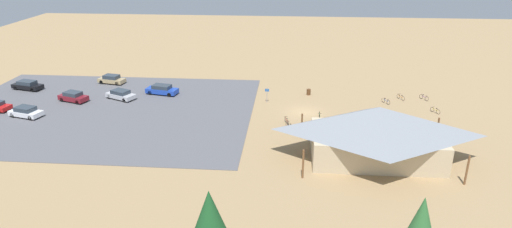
{
  "coord_description": "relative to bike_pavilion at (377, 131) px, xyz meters",
  "views": [
    {
      "loc": [
        1.95,
        56.74,
        22.11
      ],
      "look_at": [
        6.27,
        4.21,
        1.2
      ],
      "focal_mm": 31.17,
      "sensor_mm": 36.0,
      "label": 1
    }
  ],
  "objects": [
    {
      "name": "bike_pavilion",
      "position": [
        0.0,
        0.0,
        0.0
      ],
      "size": [
        15.91,
        9.9,
        5.95
      ],
      "color": "#C6B28E",
      "rests_on": "ground"
    },
    {
      "name": "car_maroon_near_entry",
      "position": [
        40.57,
        -14.69,
        -2.54
      ],
      "size": [
        4.6,
        3.05,
        1.45
      ],
      "color": "maroon",
      "rests_on": "parking_lot_asphalt"
    },
    {
      "name": "pine_far_west",
      "position": [
        0.67,
        19.14,
        1.64
      ],
      "size": [
        2.6,
        2.6,
        7.18
      ],
      "color": "brown",
      "rests_on": "ground"
    },
    {
      "name": "bicycle_black_mid_cluster",
      "position": [
        9.22,
        -7.17,
        -2.93
      ],
      "size": [
        0.95,
        1.51,
        0.86
      ],
      "color": "black",
      "rests_on": "ground"
    },
    {
      "name": "bicycle_purple_yard_front",
      "position": [
        -10.34,
        -19.68,
        -2.94
      ],
      "size": [
        0.93,
        1.54,
        0.77
      ],
      "color": "black",
      "rests_on": "ground"
    },
    {
      "name": "visitor_crossing_yard",
      "position": [
        -3.66,
        -8.0,
        -2.4
      ],
      "size": [
        0.38,
        0.4,
        1.73
      ],
      "color": "#2D3347",
      "rests_on": "ground"
    },
    {
      "name": "bicycle_blue_back_row",
      "position": [
        -4.46,
        -17.58,
        -2.94
      ],
      "size": [
        0.91,
        1.53,
        0.79
      ],
      "color": "black",
      "rests_on": "ground"
    },
    {
      "name": "car_black_front_row",
      "position": [
        50.24,
        -19.35,
        -2.56
      ],
      "size": [
        5.06,
        2.84,
        1.41
      ],
      "color": "black",
      "rests_on": "parking_lot_asphalt"
    },
    {
      "name": "pine_center",
      "position": [
        14.24,
        19.43,
        1.55
      ],
      "size": [
        3.24,
        3.24,
        7.14
      ],
      "color": "brown",
      "rests_on": "ground"
    },
    {
      "name": "car_tan_by_curb",
      "position": [
        38.31,
        -23.47,
        -2.56
      ],
      "size": [
        4.54,
        2.57,
        1.41
      ],
      "color": "tan",
      "rests_on": "parking_lot_asphalt"
    },
    {
      "name": "car_silver_back_corner",
      "position": [
        34.1,
        -16.27,
        -2.58
      ],
      "size": [
        4.82,
        3.56,
        1.35
      ],
      "color": "#BCBCC1",
      "rests_on": "parking_lot_asphalt"
    },
    {
      "name": "bicycle_red_trailside",
      "position": [
        9.59,
        -9.02,
        -2.95
      ],
      "size": [
        0.63,
        1.59,
        0.81
      ],
      "color": "black",
      "rests_on": "ground"
    },
    {
      "name": "bicycle_orange_near_porch",
      "position": [
        -6.98,
        -19.5,
        -2.96
      ],
      "size": [
        0.81,
        1.53,
        0.76
      ],
      "color": "black",
      "rests_on": "ground"
    },
    {
      "name": "bicycle_yellow_yard_center",
      "position": [
        -10.45,
        -14.4,
        -2.96
      ],
      "size": [
        0.92,
        1.44,
        0.74
      ],
      "color": "black",
      "rests_on": "ground"
    },
    {
      "name": "trash_bin",
      "position": [
        6.48,
        -20.51,
        -2.86
      ],
      "size": [
        0.6,
        0.6,
        0.9
      ],
      "primitive_type": "cylinder",
      "color": "brown",
      "rests_on": "ground"
    },
    {
      "name": "parking_lot_asphalt",
      "position": [
        35.16,
        -11.59,
        -3.28
      ],
      "size": [
        41.58,
        30.98,
        0.05
      ],
      "primitive_type": "cube",
      "color": "#56565B",
      "rests_on": "ground"
    },
    {
      "name": "car_white_aisle_side",
      "position": [
        44.07,
        -8.41,
        -2.57
      ],
      "size": [
        4.67,
        2.92,
        1.39
      ],
      "color": "white",
      "rests_on": "parking_lot_asphalt"
    },
    {
      "name": "car_blue_inner_stall",
      "position": [
        28.64,
        -18.87,
        -2.53
      ],
      "size": [
        5.05,
        2.79,
        1.46
      ],
      "color": "#1E42B2",
      "rests_on": "parking_lot_asphalt"
    },
    {
      "name": "bicycle_green_yard_right",
      "position": [
        5.31,
        -11.23,
        -2.93
      ],
      "size": [
        0.48,
        1.79,
        0.82
      ],
      "color": "black",
      "rests_on": "ground"
    },
    {
      "name": "lot_sign",
      "position": [
        12.57,
        -16.55,
        -1.9
      ],
      "size": [
        0.56,
        0.08,
        2.2
      ],
      "color": "#99999E",
      "rests_on": "ground"
    },
    {
      "name": "ground",
      "position": [
        7.26,
        -13.17,
        -3.31
      ],
      "size": [
        160.0,
        160.0,
        0.0
      ],
      "primitive_type": "plane",
      "color": "#9E7F56",
      "rests_on": "ground"
    }
  ]
}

